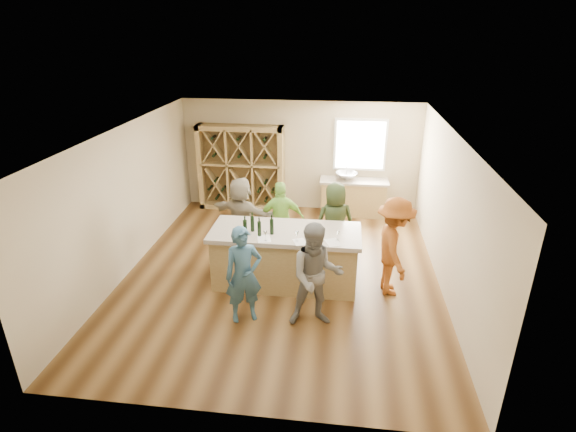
# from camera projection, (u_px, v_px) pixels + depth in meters

# --- Properties ---
(floor) EXTENTS (6.00, 7.00, 0.10)m
(floor) POSITION_uv_depth(u_px,v_px,m) (282.00, 276.00, 8.84)
(floor) COLOR brown
(floor) RESTS_ON ground
(ceiling) EXTENTS (6.00, 7.00, 0.10)m
(ceiling) POSITION_uv_depth(u_px,v_px,m) (281.00, 129.00, 7.70)
(ceiling) COLOR white
(ceiling) RESTS_ON ground
(wall_back) EXTENTS (6.00, 0.10, 2.80)m
(wall_back) POSITION_uv_depth(u_px,v_px,m) (300.00, 156.00, 11.51)
(wall_back) COLOR tan
(wall_back) RESTS_ON ground
(wall_front) EXTENTS (6.00, 0.10, 2.80)m
(wall_front) POSITION_uv_depth(u_px,v_px,m) (238.00, 326.00, 5.04)
(wall_front) COLOR tan
(wall_front) RESTS_ON ground
(wall_left) EXTENTS (0.10, 7.00, 2.80)m
(wall_left) POSITION_uv_depth(u_px,v_px,m) (124.00, 200.00, 8.62)
(wall_left) COLOR tan
(wall_left) RESTS_ON ground
(wall_right) EXTENTS (0.10, 7.00, 2.80)m
(wall_right) POSITION_uv_depth(u_px,v_px,m) (452.00, 216.00, 7.93)
(wall_right) COLOR tan
(wall_right) RESTS_ON ground
(window_frame) EXTENTS (1.30, 0.06, 1.30)m
(window_frame) POSITION_uv_depth(u_px,v_px,m) (360.00, 145.00, 11.13)
(window_frame) COLOR white
(window_frame) RESTS_ON wall_back
(window_pane) EXTENTS (1.18, 0.01, 1.18)m
(window_pane) POSITION_uv_depth(u_px,v_px,m) (360.00, 145.00, 11.09)
(window_pane) COLOR white
(window_pane) RESTS_ON wall_back
(wine_rack) EXTENTS (2.20, 0.45, 2.20)m
(wine_rack) POSITION_uv_depth(u_px,v_px,m) (241.00, 168.00, 11.54)
(wine_rack) COLOR #A0824C
(wine_rack) RESTS_ON floor
(back_counter_base) EXTENTS (1.60, 0.58, 0.86)m
(back_counter_base) POSITION_uv_depth(u_px,v_px,m) (353.00, 198.00, 11.41)
(back_counter_base) COLOR #A0824C
(back_counter_base) RESTS_ON floor
(back_counter_top) EXTENTS (1.70, 0.62, 0.06)m
(back_counter_top) POSITION_uv_depth(u_px,v_px,m) (354.00, 181.00, 11.23)
(back_counter_top) COLOR #AA9C8B
(back_counter_top) RESTS_ON back_counter_base
(sink) EXTENTS (0.54, 0.54, 0.19)m
(sink) POSITION_uv_depth(u_px,v_px,m) (346.00, 176.00, 11.20)
(sink) COLOR silver
(sink) RESTS_ON back_counter_top
(faucet) EXTENTS (0.02, 0.02, 0.30)m
(faucet) POSITION_uv_depth(u_px,v_px,m) (347.00, 172.00, 11.35)
(faucet) COLOR silver
(faucet) RESTS_ON back_counter_top
(tasting_counter_base) EXTENTS (2.60, 1.00, 1.00)m
(tasting_counter_base) POSITION_uv_depth(u_px,v_px,m) (285.00, 259.00, 8.33)
(tasting_counter_base) COLOR #A0824C
(tasting_counter_base) RESTS_ON floor
(tasting_counter_top) EXTENTS (2.72, 1.12, 0.08)m
(tasting_counter_top) POSITION_uv_depth(u_px,v_px,m) (285.00, 233.00, 8.12)
(tasting_counter_top) COLOR #AA9C8B
(tasting_counter_top) RESTS_ON tasting_counter_base
(wine_bottle_b) EXTENTS (0.08, 0.08, 0.29)m
(wine_bottle_b) POSITION_uv_depth(u_px,v_px,m) (245.00, 228.00, 7.86)
(wine_bottle_b) COLOR black
(wine_bottle_b) RESTS_ON tasting_counter_top
(wine_bottle_c) EXTENTS (0.08, 0.08, 0.28)m
(wine_bottle_c) POSITION_uv_depth(u_px,v_px,m) (252.00, 224.00, 8.03)
(wine_bottle_c) COLOR black
(wine_bottle_c) RESTS_ON tasting_counter_top
(wine_bottle_d) EXTENTS (0.08, 0.08, 0.27)m
(wine_bottle_d) POSITION_uv_depth(u_px,v_px,m) (259.00, 229.00, 7.85)
(wine_bottle_d) COLOR black
(wine_bottle_d) RESTS_ON tasting_counter_top
(wine_bottle_e) EXTENTS (0.08, 0.08, 0.29)m
(wine_bottle_e) POSITION_uv_depth(u_px,v_px,m) (272.00, 227.00, 7.92)
(wine_bottle_e) COLOR black
(wine_bottle_e) RESTS_ON tasting_counter_top
(wine_glass_a) EXTENTS (0.07, 0.07, 0.17)m
(wine_glass_a) POSITION_uv_depth(u_px,v_px,m) (265.00, 236.00, 7.69)
(wine_glass_a) COLOR white
(wine_glass_a) RESTS_ON tasting_counter_top
(wine_glass_b) EXTENTS (0.09, 0.09, 0.19)m
(wine_glass_b) POSITION_uv_depth(u_px,v_px,m) (297.00, 236.00, 7.67)
(wine_glass_b) COLOR white
(wine_glass_b) RESTS_ON tasting_counter_top
(wine_glass_d) EXTENTS (0.09, 0.09, 0.19)m
(wine_glass_d) POSITION_uv_depth(u_px,v_px,m) (312.00, 230.00, 7.89)
(wine_glass_d) COLOR white
(wine_glass_d) RESTS_ON tasting_counter_top
(wine_glass_e) EXTENTS (0.07, 0.07, 0.17)m
(wine_glass_e) POSITION_uv_depth(u_px,v_px,m) (338.00, 236.00, 7.71)
(wine_glass_e) COLOR white
(wine_glass_e) RESTS_ON tasting_counter_top
(tasting_menu_a) EXTENTS (0.30, 0.36, 0.00)m
(tasting_menu_a) POSITION_uv_depth(u_px,v_px,m) (264.00, 239.00, 7.80)
(tasting_menu_a) COLOR white
(tasting_menu_a) RESTS_ON tasting_counter_top
(tasting_menu_b) EXTENTS (0.29, 0.33, 0.00)m
(tasting_menu_b) POSITION_uv_depth(u_px,v_px,m) (300.00, 242.00, 7.69)
(tasting_menu_b) COLOR white
(tasting_menu_b) RESTS_ON tasting_counter_top
(tasting_menu_c) EXTENTS (0.32, 0.37, 0.00)m
(tasting_menu_c) POSITION_uv_depth(u_px,v_px,m) (333.00, 242.00, 7.67)
(tasting_menu_c) COLOR white
(tasting_menu_c) RESTS_ON tasting_counter_top
(person_near_left) EXTENTS (0.73, 0.65, 1.65)m
(person_near_left) POSITION_uv_depth(u_px,v_px,m) (244.00, 275.00, 7.17)
(person_near_left) COLOR #335972
(person_near_left) RESTS_ON floor
(person_near_right) EXTENTS (0.93, 0.61, 1.76)m
(person_near_right) POSITION_uv_depth(u_px,v_px,m) (316.00, 276.00, 7.04)
(person_near_right) COLOR slate
(person_near_right) RESTS_ON floor
(person_server) EXTENTS (0.69, 1.23, 1.82)m
(person_server) POSITION_uv_depth(u_px,v_px,m) (394.00, 247.00, 7.89)
(person_server) COLOR #994C19
(person_server) RESTS_ON floor
(person_far_mid) EXTENTS (1.02, 0.65, 1.62)m
(person_far_mid) POSITION_uv_depth(u_px,v_px,m) (281.00, 220.00, 9.23)
(person_far_mid) COLOR #8CC64C
(person_far_mid) RESTS_ON floor
(person_far_right) EXTENTS (0.93, 0.74, 1.66)m
(person_far_right) POSITION_uv_depth(u_px,v_px,m) (335.00, 222.00, 9.06)
(person_far_right) COLOR #263319
(person_far_right) RESTS_ON floor
(person_far_left) EXTENTS (1.64, 1.03, 1.66)m
(person_far_left) POSITION_uv_depth(u_px,v_px,m) (241.00, 216.00, 9.37)
(person_far_left) COLOR gray
(person_far_left) RESTS_ON floor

